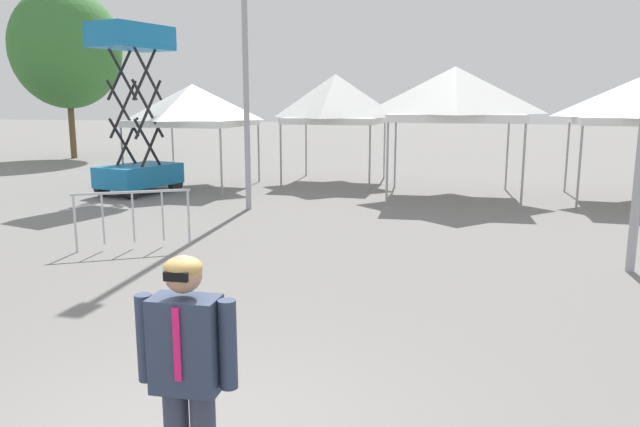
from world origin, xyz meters
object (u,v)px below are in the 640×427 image
Objects in this scene: canopy_tent_center at (193,105)px; crowd_barrier_near_person at (133,208)px; scissor_lift at (138,146)px; canopy_tent_far_left at (455,94)px; canopy_tent_behind_right at (637,101)px; tree_behind_tents_left at (66,49)px; canopy_tent_right_of_center at (335,99)px; person_foreground at (187,372)px.

canopy_tent_center is 1.85× the size of crowd_barrier_near_person.
crowd_barrier_near_person is (3.51, -6.01, -0.64)m from scissor_lift.
canopy_tent_far_left is 9.66m from crowd_barrier_near_person.
canopy_tent_behind_right is 0.42× the size of tree_behind_tents_left.
canopy_tent_right_of_center reaches higher than person_foreground.
canopy_tent_behind_right is at bearing 1.19° from canopy_tent_center.
canopy_tent_far_left is 9.17m from scissor_lift.
person_foreground is at bearing -111.34° from canopy_tent_behind_right.
tree_behind_tents_left is (-8.99, 9.09, 3.65)m from scissor_lift.
crowd_barrier_near_person is (-5.37, -7.74, -2.12)m from canopy_tent_far_left.
canopy_tent_center is 1.02× the size of canopy_tent_behind_right.
person_foreground is 0.98× the size of crowd_barrier_near_person.
tree_behind_tents_left is (-13.96, 5.14, 2.30)m from canopy_tent_right_of_center.
crowd_barrier_near_person is at bearing -71.59° from canopy_tent_center.
canopy_tent_far_left reaches higher than canopy_tent_center.
crowd_barrier_near_person is (-4.39, 6.45, -0.28)m from person_foreground.
canopy_tent_behind_right is (12.63, 0.26, 0.12)m from canopy_tent_center.
canopy_tent_far_left is 19.44m from tree_behind_tents_left.
scissor_lift is at bearing 122.38° from person_foreground.
canopy_tent_center is 1.88× the size of person_foreground.
tree_behind_tents_left reaches higher than canopy_tent_behind_right.
canopy_tent_right_of_center is at bearing 100.12° from person_foreground.
tree_behind_tents_left reaches higher than scissor_lift.
canopy_tent_behind_right is 13.00m from crowd_barrier_near_person.
scissor_lift reaches higher than crowd_barrier_near_person.
tree_behind_tents_left is (-22.54, 7.07, 2.37)m from canopy_tent_behind_right.
canopy_tent_behind_right is at bearing 38.63° from crowd_barrier_near_person.
tree_behind_tents_left is at bearing 129.63° from crowd_barrier_near_person.
crowd_barrier_near_person is at bearing -50.37° from tree_behind_tents_left.
scissor_lift is (-8.88, -1.73, -1.48)m from canopy_tent_far_left.
tree_behind_tents_left is 20.06m from crowd_barrier_near_person.
canopy_tent_behind_right is at bearing -12.64° from canopy_tent_right_of_center.
scissor_lift reaches higher than canopy_tent_behind_right.
person_foreground reaches higher than crowd_barrier_near_person.
canopy_tent_center is 2.30m from scissor_lift.
canopy_tent_right_of_center is at bearing 81.65° from crowd_barrier_near_person.
canopy_tent_right_of_center reaches higher than crowd_barrier_near_person.
scissor_lift reaches higher than person_foreground.
canopy_tent_center is 0.88× the size of canopy_tent_far_left.
tree_behind_tents_left is (-17.87, 7.35, 2.17)m from canopy_tent_far_left.
scissor_lift is at bearing -171.52° from canopy_tent_behind_right.
canopy_tent_right_of_center is 1.99× the size of person_foreground.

